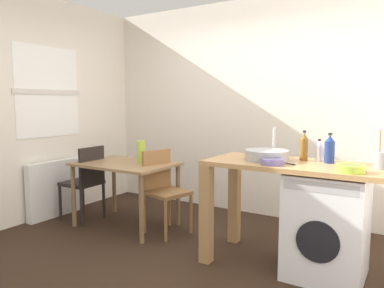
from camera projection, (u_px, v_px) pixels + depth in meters
name	position (u px, v px, depth m)	size (l,w,h in m)	color
ground_plane	(176.00, 260.00, 3.35)	(5.46, 5.46, 0.00)	black
wall_back	(253.00, 108.00, 4.68)	(4.60, 0.10, 2.70)	silver
wall_window_side	(24.00, 108.00, 4.33)	(0.12, 3.80, 2.70)	silver
radiator	(56.00, 188.00, 4.62)	(0.10, 0.80, 0.70)	white
dining_table	(126.00, 171.00, 4.21)	(1.10, 0.76, 0.74)	olive
chair_person_seat	(86.00, 179.00, 4.43)	(0.41, 0.41, 0.90)	black
chair_opposite	(163.00, 186.00, 4.03)	(0.48, 0.48, 0.90)	olive
kitchen_counter	(272.00, 179.00, 3.21)	(1.50, 0.68, 0.92)	tan
washing_machine	(327.00, 225.00, 3.00)	(0.60, 0.61, 0.86)	silver
sink_basin	(267.00, 155.00, 3.22)	(0.38, 0.38, 0.09)	#9EA0A5
tap	(274.00, 142.00, 3.36)	(0.02, 0.02, 0.28)	#B2B2B7
bottle_tall_green	(304.00, 147.00, 3.19)	(0.07, 0.07, 0.26)	brown
bottle_squat_brown	(319.00, 151.00, 3.16)	(0.06, 0.06, 0.19)	silver
bottle_clear_small	(330.00, 149.00, 3.06)	(0.08, 0.08, 0.25)	navy
mixing_bowl	(272.00, 161.00, 2.99)	(0.19, 0.19, 0.05)	slate
utensil_crock	(382.00, 160.00, 2.79)	(0.11, 0.11, 0.30)	gray
colander	(350.00, 168.00, 2.66)	(0.20, 0.20, 0.06)	#A8C63D
vase	(141.00, 152.00, 4.19)	(0.09, 0.09, 0.25)	#A8C63D
scissors	(287.00, 163.00, 3.03)	(0.15, 0.06, 0.01)	#B2B2B7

